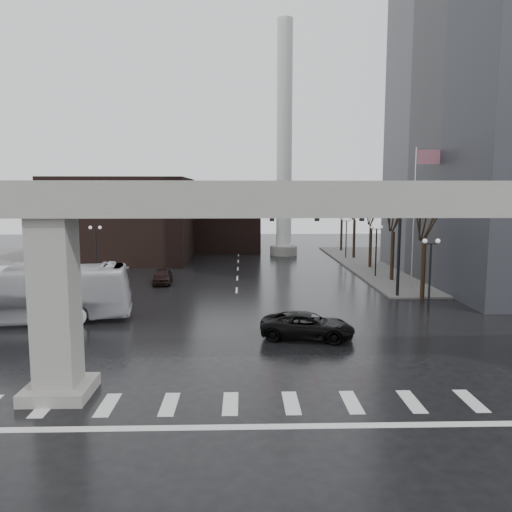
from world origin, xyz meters
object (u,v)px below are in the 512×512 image
object	(u,v)px
city_bus	(20,294)
signal_mast_arm	(351,224)
pickup_truck	(308,326)
far_car	(163,276)

from	to	relation	value
city_bus	signal_mast_arm	bearing A→B (deg)	-82.10
signal_mast_arm	city_bus	size ratio (longest dim) A/B	0.89
pickup_truck	far_car	world-z (taller)	pickup_truck
city_bus	far_car	distance (m)	15.22
signal_mast_arm	city_bus	world-z (taller)	signal_mast_arm
pickup_truck	city_bus	bearing A→B (deg)	88.87
far_car	signal_mast_arm	bearing A→B (deg)	-26.16
signal_mast_arm	far_car	size ratio (longest dim) A/B	3.01
signal_mast_arm	city_bus	xyz separation A→B (m)	(-22.61, -7.09, -3.93)
pickup_truck	city_bus	xyz separation A→B (m)	(-17.80, 3.95, 1.15)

